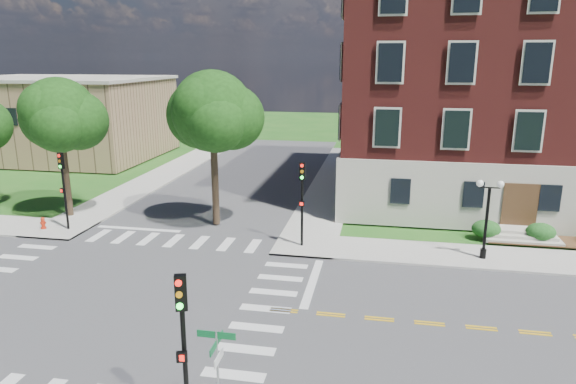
% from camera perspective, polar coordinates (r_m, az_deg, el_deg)
% --- Properties ---
extents(ground, '(160.00, 160.00, 0.00)m').
position_cam_1_polar(ground, '(25.01, -19.10, -10.77)').
color(ground, '#1E5618').
rests_on(ground, ground).
extents(road_ew, '(90.00, 12.00, 0.01)m').
position_cam_1_polar(road_ew, '(25.00, -19.10, -10.76)').
color(road_ew, '#3D3D3F').
rests_on(road_ew, ground).
extents(road_ns, '(12.00, 90.00, 0.01)m').
position_cam_1_polar(road_ns, '(25.00, -19.10, -10.76)').
color(road_ns, '#3D3D3F').
rests_on(road_ns, ground).
extents(sidewalk_ne, '(34.00, 34.00, 0.12)m').
position_cam_1_polar(sidewalk_ne, '(36.47, 15.78, -2.34)').
color(sidewalk_ne, '#9E9B93').
rests_on(sidewalk_ne, ground).
extents(sidewalk_nw, '(34.00, 34.00, 0.12)m').
position_cam_1_polar(sidewalk_nw, '(45.36, -26.60, -0.05)').
color(sidewalk_nw, '#9E9B93').
rests_on(sidewalk_nw, ground).
extents(crosswalk_east, '(2.20, 10.20, 0.02)m').
position_cam_1_polar(crosswalk_east, '(22.51, -2.51, -12.86)').
color(crosswalk_east, silver).
rests_on(crosswalk_east, ground).
extents(stop_bar_east, '(0.40, 5.50, 0.00)m').
position_cam_1_polar(stop_bar_east, '(24.90, 2.72, -10.03)').
color(stop_bar_east, silver).
rests_on(stop_bar_east, ground).
extents(main_building, '(30.60, 22.40, 16.50)m').
position_cam_1_polar(main_building, '(43.21, 27.47, 10.36)').
color(main_building, '#ACA998').
rests_on(main_building, ground).
extents(secondary_building, '(20.40, 15.40, 8.30)m').
position_cam_1_polar(secondary_building, '(60.19, -23.85, 7.65)').
color(secondary_building, '#947151').
rests_on(secondary_building, ground).
extents(tree_c, '(4.78, 4.78, 9.13)m').
position_cam_1_polar(tree_c, '(36.38, -24.08, 7.79)').
color(tree_c, '#312418').
rests_on(tree_c, ground).
extents(tree_d, '(4.96, 4.96, 9.62)m').
position_cam_1_polar(tree_d, '(31.74, -8.40, 8.81)').
color(tree_d, '#312418').
rests_on(tree_d, ground).
extents(traffic_signal_se, '(0.37, 0.44, 4.80)m').
position_cam_1_polar(traffic_signal_se, '(14.63, -11.57, -15.28)').
color(traffic_signal_se, black).
rests_on(traffic_signal_se, ground).
extents(traffic_signal_ne, '(0.33, 0.37, 4.80)m').
position_cam_1_polar(traffic_signal_ne, '(28.25, 1.58, -0.11)').
color(traffic_signal_ne, black).
rests_on(traffic_signal_ne, ground).
extents(traffic_signal_nw, '(0.37, 0.44, 4.80)m').
position_cam_1_polar(traffic_signal_nw, '(33.89, -23.73, 1.14)').
color(traffic_signal_nw, black).
rests_on(traffic_signal_nw, ground).
extents(twin_lamp_west, '(1.36, 0.36, 4.23)m').
position_cam_1_polar(twin_lamp_west, '(28.55, 21.24, -2.36)').
color(twin_lamp_west, black).
rests_on(twin_lamp_west, ground).
extents(street_sign_pole, '(1.10, 1.10, 3.10)m').
position_cam_1_polar(street_sign_pole, '(15.02, -7.83, -18.14)').
color(street_sign_pole, gray).
rests_on(street_sign_pole, ground).
extents(fire_hydrant, '(0.35, 0.35, 0.75)m').
position_cam_1_polar(fire_hydrant, '(35.24, -25.56, -3.16)').
color(fire_hydrant, '#AF220D').
rests_on(fire_hydrant, ground).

